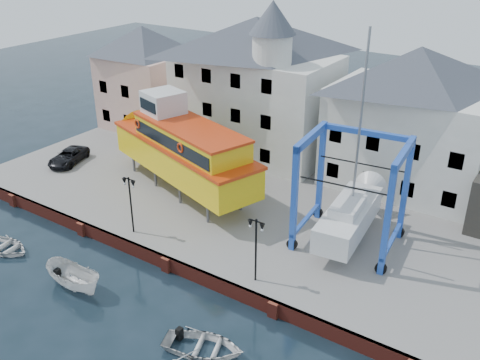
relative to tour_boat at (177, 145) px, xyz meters
The scene contains 14 objects.
ground 11.41m from the tour_boat, 54.66° to the right, with size 140.00×140.00×0.00m, color black.
hardstanding 7.69m from the tour_boat, 22.21° to the left, with size 44.00×22.00×1.00m, color slate.
quay_wall 11.14m from the tour_boat, 54.33° to the right, with size 44.00×0.47×1.00m.
building_pink 15.33m from the tour_boat, 141.62° to the left, with size 8.00×7.00×10.30m.
building_white_main 10.32m from the tour_boat, 83.19° to the left, with size 14.00×8.30×14.00m.
building_white_right 18.44m from the tour_boat, 34.82° to the left, with size 12.00×8.00×11.20m.
lamp_post_left 7.62m from the tour_boat, 74.39° to the right, with size 1.12×0.32×4.20m.
lamp_post_right 14.11m from the tour_boat, 31.32° to the right, with size 1.12×0.32×4.20m.
tour_boat is the anchor object (origin of this frame).
travel_lift 14.85m from the tour_boat, ahead, with size 7.06×9.51×14.06m.
van 11.63m from the tour_boat, behind, with size 2.03×4.41×1.22m, color black.
motorboat_a 14.05m from the tour_boat, 78.96° to the right, with size 1.67×4.44×1.71m, color silver.
motorboat_b 18.52m from the tour_boat, 46.30° to the right, with size 3.10×4.34×0.90m, color silver.
motorboat_d 14.52m from the tour_boat, 110.51° to the right, with size 2.84×3.98×0.82m, color silver.
Camera 1 is at (19.87, -21.15, 20.26)m, focal length 40.00 mm.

